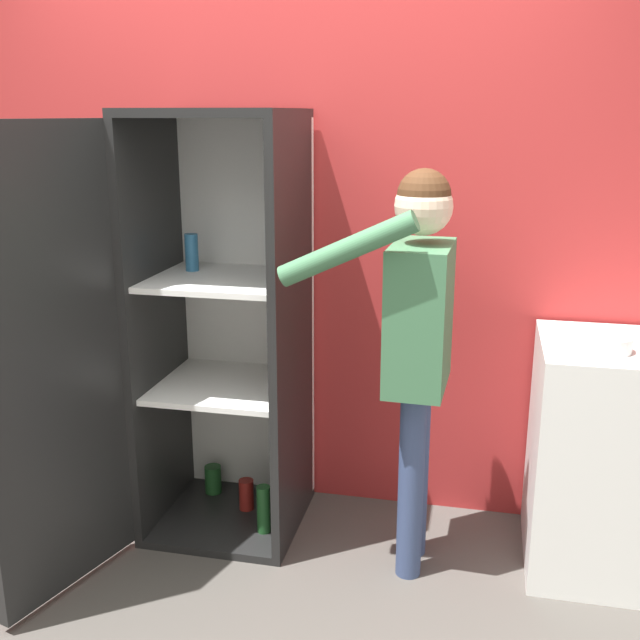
# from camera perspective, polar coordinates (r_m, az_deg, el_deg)

# --- Properties ---
(ground_plane) EXTENTS (12.00, 12.00, 0.00)m
(ground_plane) POSITION_cam_1_polar(r_m,az_deg,el_deg) (2.98, -6.90, -21.21)
(ground_plane) COLOR #4C4742
(wall_back) EXTENTS (7.00, 0.06, 2.55)m
(wall_back) POSITION_cam_1_polar(r_m,az_deg,el_deg) (3.36, -2.06, 6.94)
(wall_back) COLOR #B72D2D
(wall_back) RESTS_ON ground_plane
(refrigerator) EXTENTS (0.86, 1.23, 1.79)m
(refrigerator) POSITION_cam_1_polar(r_m,az_deg,el_deg) (3.13, -9.63, -1.20)
(refrigerator) COLOR black
(refrigerator) RESTS_ON ground_plane
(person) EXTENTS (0.61, 0.51, 1.59)m
(person) POSITION_cam_1_polar(r_m,az_deg,el_deg) (2.82, 7.40, -0.19)
(person) COLOR #384770
(person) RESTS_ON ground_plane
(counter) EXTENTS (0.77, 0.59, 0.93)m
(counter) POSITION_cam_1_polar(r_m,az_deg,el_deg) (3.22, 22.76, -9.79)
(counter) COLOR white
(counter) RESTS_ON ground_plane
(bowl) EXTENTS (0.18, 0.18, 0.06)m
(bowl) POSITION_cam_1_polar(r_m,az_deg,el_deg) (2.93, 20.99, -1.68)
(bowl) COLOR white
(bowl) RESTS_ON counter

